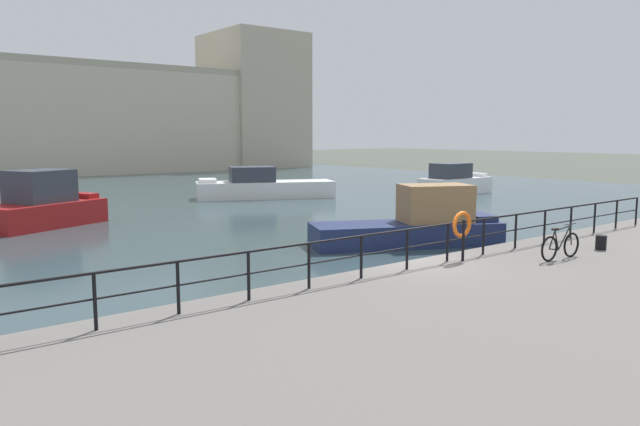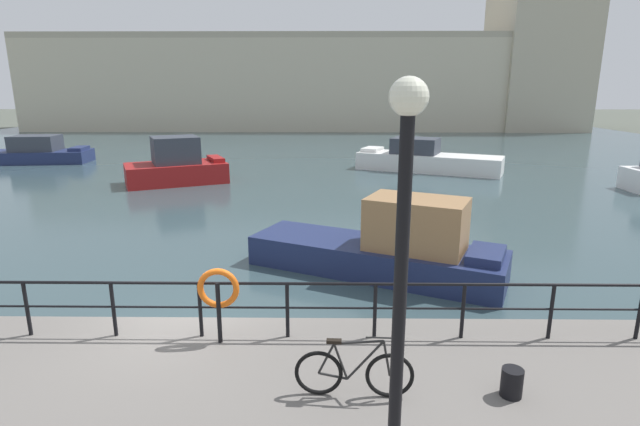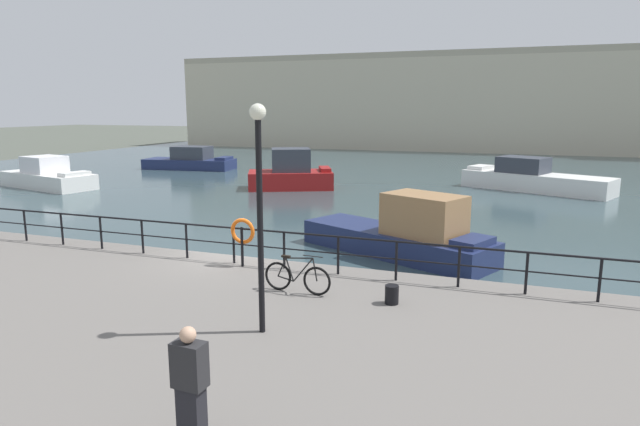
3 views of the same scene
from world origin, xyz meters
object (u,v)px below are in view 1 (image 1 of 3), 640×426
Objects in this scene: moored_cabin_cruiser at (41,205)px; moored_green_narrowboat at (262,187)px; parked_bicycle at (560,246)px; mooring_bollard at (601,242)px; harbor_building at (63,117)px; moored_blue_motorboat at (455,182)px; moored_small_launch at (416,224)px; life_ring_stand at (462,226)px.

moored_cabin_cruiser reaches higher than moored_green_narrowboat.
moored_cabin_cruiser is 3.42× the size of parked_bicycle.
moored_green_narrowboat is at bearing 81.75° from mooring_bollard.
moored_blue_motorboat is at bearing -68.99° from harbor_building.
moored_cabin_cruiser reaches higher than parked_bicycle.
moored_cabin_cruiser reaches higher than mooring_bollard.
moored_cabin_cruiser is 23.34m from mooring_bollard.
moored_blue_motorboat is 25.87m from parked_bicycle.
moored_cabin_cruiser is at bearing 40.23° from moored_green_narrowboat.
moored_green_narrowboat is at bearing 100.66° from moored_small_launch.
harbor_building reaches higher than moored_blue_motorboat.
moored_small_launch reaches higher than moored_green_narrowboat.
moored_blue_motorboat is at bearing 48.77° from parked_bicycle.
moored_green_narrowboat is at bearing -84.36° from harbor_building.
moored_small_launch is 6.78m from mooring_bollard.
moored_blue_motorboat is at bearing 39.87° from life_ring_stand.
harbor_building is 12.19× the size of moored_blue_motorboat.
harbor_building reaches higher than life_ring_stand.
parked_bicycle is at bearing -76.47° from moored_small_launch.
moored_blue_motorboat reaches higher than life_ring_stand.
moored_small_launch is 17.14m from moored_cabin_cruiser.
life_ring_stand is (6.47, -18.93, 0.71)m from moored_cabin_cruiser.
moored_blue_motorboat is 4.09× the size of life_ring_stand.
harbor_building is 58.79m from mooring_bollard.
harbor_building is 9.32× the size of moored_small_launch.
moored_cabin_cruiser is at bearing -106.70° from harbor_building.
moored_cabin_cruiser is 15.37m from moored_green_narrowboat.
moored_blue_motorboat is 13.58m from moored_green_narrowboat.
moored_blue_motorboat is 3.22× the size of parked_bicycle.
life_ring_stand is at bearing -100.79° from moored_small_launch.
harbor_building reaches higher than mooring_bollard.
moored_green_narrowboat is (14.75, 4.32, -0.22)m from moored_cabin_cruiser.
moored_cabin_cruiser reaches higher than life_ring_stand.
moored_green_narrowboat is 25.56m from parked_bicycle.
moored_cabin_cruiser is at bearing 118.53° from mooring_bollard.
moored_cabin_cruiser is 22.35m from parked_bicycle.
life_ring_stand is at bearing -96.09° from moored_cabin_cruiser.
mooring_bollard is (-3.60, -24.82, 0.17)m from moored_green_narrowboat.
moored_small_launch is 0.81× the size of moored_green_narrowboat.
moored_green_narrowboat reaches higher than mooring_bollard.
harbor_building is 34.32m from moored_green_narrowboat.
moored_small_launch is 5.35× the size of life_ring_stand.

